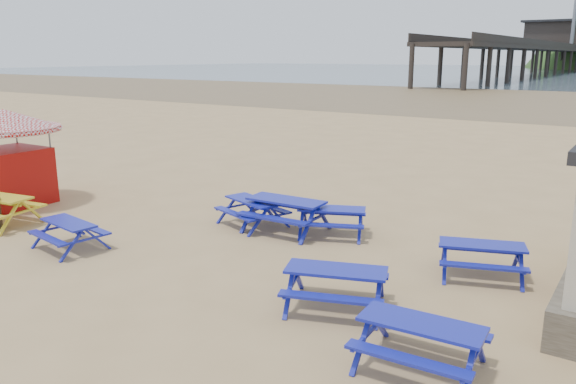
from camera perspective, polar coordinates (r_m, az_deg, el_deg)
The scene contains 11 objects.
ground at distance 13.80m, azimuth -3.41°, elevation -5.27°, with size 400.00×400.00×0.00m, color tan.
wet_sand at distance 66.04m, azimuth 26.92°, elevation 8.34°, with size 400.00×400.00×0.00m, color brown.
picnic_table_blue_a at distance 14.40m, azimuth 4.44°, elevation -3.00°, with size 2.10×1.93×0.71m.
picnic_table_blue_b at distance 14.65m, azimuth -0.19°, elevation -2.36°, with size 2.11×1.73×0.86m.
picnic_table_blue_c at distance 12.37m, azimuth 19.03°, elevation -6.55°, with size 2.07×1.86×0.71m.
picnic_table_blue_d at distance 14.31m, azimuth -21.29°, elevation -4.11°, with size 1.77×1.51×0.67m.
picnic_table_blue_e at distance 8.68m, azimuth 13.29°, elevation -14.94°, with size 1.85×1.52×0.75m.
picnic_table_blue_f at distance 10.34m, azimuth 4.88°, elevation -9.72°, with size 2.20×1.98×0.76m.
ice_cream_kiosk at distance 19.06m, azimuth -26.64°, elevation 4.29°, with size 3.35×3.35×2.93m.
pier at distance 190.41m, azimuth 26.42°, elevation 12.59°, with size 24.00×220.00×39.29m.
picnic_table_blue_g at distance 15.16m, azimuth -3.61°, elevation -2.10°, with size 2.06×1.84×0.72m.
Camera 1 is at (7.88, -10.41, 4.48)m, focal length 35.00 mm.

